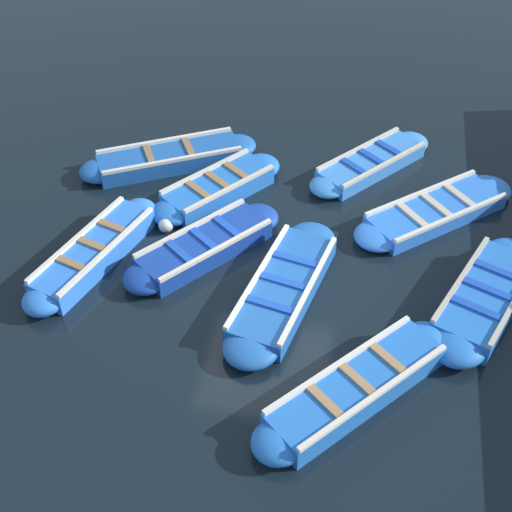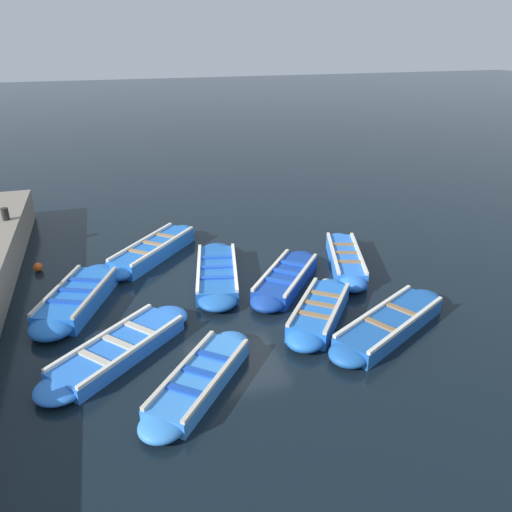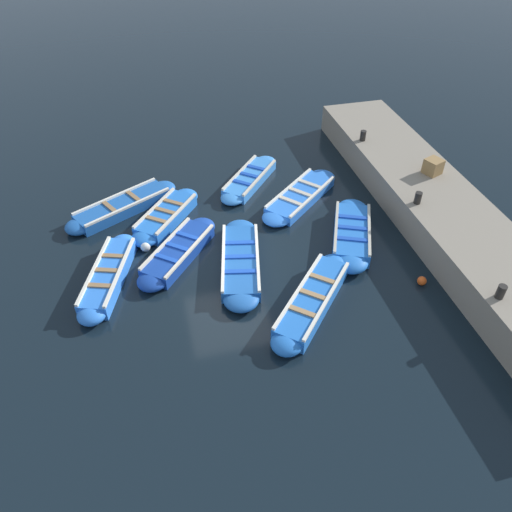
{
  "view_description": "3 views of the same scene",
  "coord_description": "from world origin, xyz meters",
  "px_view_note": "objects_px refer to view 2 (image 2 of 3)",
  "views": [
    {
      "loc": [
        1.48,
        -9.03,
        8.88
      ],
      "look_at": [
        -0.2,
        -0.05,
        0.54
      ],
      "focal_mm": 50.0,
      "sensor_mm": 36.0,
      "label": 1
    },
    {
      "loc": [
        2.7,
        10.93,
        5.91
      ],
      "look_at": [
        -0.8,
        -0.67,
        0.4
      ],
      "focal_mm": 35.0,
      "sensor_mm": 36.0,
      "label": 2
    },
    {
      "loc": [
        -1.74,
        -10.43,
        9.17
      ],
      "look_at": [
        0.81,
        -0.27,
        0.18
      ],
      "focal_mm": 35.0,
      "sensor_mm": 36.0,
      "label": 3
    }
  ],
  "objects_px": {
    "buoy_yellow_far": "(326,284)",
    "boat_bow_out": "(153,250)",
    "boat_far_corner": "(319,312)",
    "boat_outer_left": "(286,279)",
    "boat_centre": "(119,349)",
    "boat_near_quay": "(217,273)",
    "boat_stern_in": "(200,380)",
    "boat_inner_gap": "(390,324)",
    "boat_outer_right": "(77,298)",
    "boat_mid_row": "(345,260)",
    "bollard_north": "(5,214)",
    "buoy_orange_near": "(38,267)"
  },
  "relations": [
    {
      "from": "boat_outer_right",
      "to": "boat_inner_gap",
      "type": "bearing_deg",
      "value": 154.47
    },
    {
      "from": "boat_outer_left",
      "to": "boat_inner_gap",
      "type": "bearing_deg",
      "value": 117.97
    },
    {
      "from": "boat_mid_row",
      "to": "boat_centre",
      "type": "relative_size",
      "value": 1.03
    },
    {
      "from": "boat_bow_out",
      "to": "boat_stern_in",
      "type": "xyz_separation_m",
      "value": [
        -0.18,
        5.99,
        -0.05
      ]
    },
    {
      "from": "boat_far_corner",
      "to": "boat_bow_out",
      "type": "height_order",
      "value": "boat_bow_out"
    },
    {
      "from": "boat_inner_gap",
      "to": "buoy_yellow_far",
      "type": "bearing_deg",
      "value": -76.22
    },
    {
      "from": "boat_far_corner",
      "to": "buoy_orange_near",
      "type": "xyz_separation_m",
      "value": [
        6.23,
        -4.43,
        -0.07
      ]
    },
    {
      "from": "boat_near_quay",
      "to": "boat_inner_gap",
      "type": "height_order",
      "value": "same"
    },
    {
      "from": "boat_centre",
      "to": "bollard_north",
      "type": "relative_size",
      "value": 9.72
    },
    {
      "from": "boat_outer_left",
      "to": "boat_inner_gap",
      "type": "relative_size",
      "value": 0.83
    },
    {
      "from": "boat_far_corner",
      "to": "boat_outer_left",
      "type": "relative_size",
      "value": 0.94
    },
    {
      "from": "boat_bow_out",
      "to": "bollard_north",
      "type": "xyz_separation_m",
      "value": [
        3.91,
        -1.63,
        0.93
      ]
    },
    {
      "from": "boat_far_corner",
      "to": "buoy_orange_near",
      "type": "distance_m",
      "value": 7.64
    },
    {
      "from": "boat_bow_out",
      "to": "boat_stern_in",
      "type": "bearing_deg",
      "value": 91.68
    },
    {
      "from": "boat_inner_gap",
      "to": "boat_centre",
      "type": "bearing_deg",
      "value": -7.9
    },
    {
      "from": "buoy_yellow_far",
      "to": "boat_stern_in",
      "type": "bearing_deg",
      "value": 36.67
    },
    {
      "from": "boat_mid_row",
      "to": "boat_far_corner",
      "type": "height_order",
      "value": "boat_mid_row"
    },
    {
      "from": "boat_stern_in",
      "to": "bollard_north",
      "type": "relative_size",
      "value": 8.63
    },
    {
      "from": "boat_outer_right",
      "to": "boat_far_corner",
      "type": "bearing_deg",
      "value": 157.0
    },
    {
      "from": "boat_outer_right",
      "to": "bollard_north",
      "type": "xyz_separation_m",
      "value": [
        1.91,
        -3.93,
        0.94
      ]
    },
    {
      "from": "buoy_orange_near",
      "to": "bollard_north",
      "type": "bearing_deg",
      "value": -63.43
    },
    {
      "from": "boat_near_quay",
      "to": "buoy_orange_near",
      "type": "bearing_deg",
      "value": -22.43
    },
    {
      "from": "boat_far_corner",
      "to": "boat_outer_right",
      "type": "bearing_deg",
      "value": -23.0
    },
    {
      "from": "boat_outer_left",
      "to": "boat_inner_gap",
      "type": "xyz_separation_m",
      "value": [
        -1.4,
        2.64,
        -0.01
      ]
    },
    {
      "from": "buoy_yellow_far",
      "to": "boat_bow_out",
      "type": "bearing_deg",
      "value": -39.62
    },
    {
      "from": "boat_centre",
      "to": "boat_near_quay",
      "type": "height_order",
      "value": "boat_near_quay"
    },
    {
      "from": "boat_inner_gap",
      "to": "buoy_orange_near",
      "type": "relative_size",
      "value": 15.4
    },
    {
      "from": "boat_stern_in",
      "to": "boat_outer_right",
      "type": "xyz_separation_m",
      "value": [
        2.18,
        -3.69,
        0.05
      ]
    },
    {
      "from": "boat_mid_row",
      "to": "boat_stern_in",
      "type": "height_order",
      "value": "boat_mid_row"
    },
    {
      "from": "boat_bow_out",
      "to": "boat_stern_in",
      "type": "relative_size",
      "value": 1.12
    },
    {
      "from": "boat_outer_right",
      "to": "bollard_north",
      "type": "bearing_deg",
      "value": -64.08
    },
    {
      "from": "buoy_orange_near",
      "to": "boat_near_quay",
      "type": "bearing_deg",
      "value": 157.57
    },
    {
      "from": "boat_far_corner",
      "to": "boat_outer_left",
      "type": "distance_m",
      "value": 1.78
    },
    {
      "from": "boat_far_corner",
      "to": "boat_outer_left",
      "type": "xyz_separation_m",
      "value": [
        0.15,
        -1.77,
        -0.01
      ]
    },
    {
      "from": "boat_outer_left",
      "to": "boat_outer_right",
      "type": "xyz_separation_m",
      "value": [
        5.01,
        -0.42,
        0.02
      ]
    },
    {
      "from": "boat_bow_out",
      "to": "bollard_north",
      "type": "height_order",
      "value": "bollard_north"
    },
    {
      "from": "boat_far_corner",
      "to": "boat_mid_row",
      "type": "bearing_deg",
      "value": -127.28
    },
    {
      "from": "buoy_orange_near",
      "to": "boat_inner_gap",
      "type": "bearing_deg",
      "value": 144.65
    },
    {
      "from": "boat_outer_right",
      "to": "buoy_yellow_far",
      "type": "relative_size",
      "value": 12.33
    },
    {
      "from": "boat_inner_gap",
      "to": "buoy_yellow_far",
      "type": "height_order",
      "value": "boat_inner_gap"
    },
    {
      "from": "boat_mid_row",
      "to": "boat_centre",
      "type": "height_order",
      "value": "boat_mid_row"
    },
    {
      "from": "boat_bow_out",
      "to": "boat_near_quay",
      "type": "height_order",
      "value": "boat_bow_out"
    },
    {
      "from": "boat_centre",
      "to": "buoy_orange_near",
      "type": "height_order",
      "value": "boat_centre"
    },
    {
      "from": "boat_bow_out",
      "to": "buoy_yellow_far",
      "type": "relative_size",
      "value": 11.75
    },
    {
      "from": "boat_inner_gap",
      "to": "bollard_north",
      "type": "bearing_deg",
      "value": -40.03
    },
    {
      "from": "boat_far_corner",
      "to": "boat_outer_right",
      "type": "height_order",
      "value": "boat_outer_right"
    },
    {
      "from": "boat_mid_row",
      "to": "boat_outer_left",
      "type": "relative_size",
      "value": 1.12
    },
    {
      "from": "boat_far_corner",
      "to": "boat_near_quay",
      "type": "distance_m",
      "value": 3.12
    },
    {
      "from": "boat_outer_left",
      "to": "boat_stern_in",
      "type": "bearing_deg",
      "value": 49.06
    },
    {
      "from": "boat_outer_left",
      "to": "boat_near_quay",
      "type": "xyz_separation_m",
      "value": [
        1.6,
        -0.81,
        -0.01
      ]
    }
  ]
}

